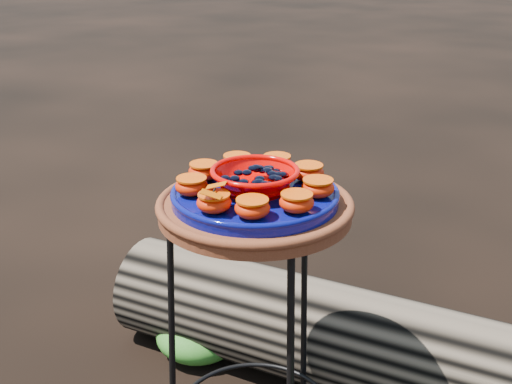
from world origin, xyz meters
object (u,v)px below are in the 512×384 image
Objects in this scene: terracotta_saucer at (255,209)px; red_bowl at (255,180)px; plant_stand at (255,348)px; cobalt_plate at (255,196)px; driftwood_log at (384,350)px.

terracotta_saucer is 2.33× the size of red_bowl.
plant_stand is at bearing 0.00° from red_bowl.
cobalt_plate reaches higher than terracotta_saucer.
plant_stand is 3.84× the size of red_bowl.
cobalt_plate is 2.00× the size of red_bowl.
plant_stand is 1.65× the size of terracotta_saucer.
cobalt_plate is (0.00, 0.00, 0.40)m from plant_stand.
plant_stand is at bearing 0.00° from terracotta_saucer.
cobalt_plate is at bearing -107.48° from driftwood_log.
red_bowl reaches higher than plant_stand.
red_bowl is (0.00, 0.00, 0.07)m from terracotta_saucer.
plant_stand is 0.43m from red_bowl.
driftwood_log is at bearing 72.52° from red_bowl.
cobalt_plate is at bearing 0.00° from plant_stand.
driftwood_log is (0.14, 0.43, -0.19)m from plant_stand.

